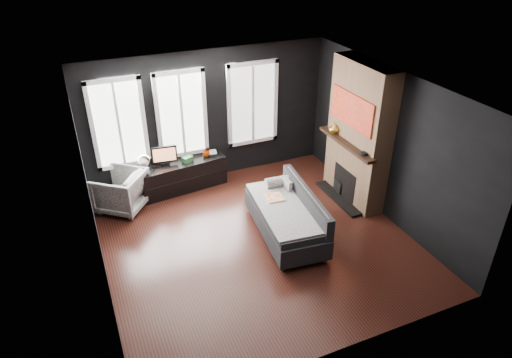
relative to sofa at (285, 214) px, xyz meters
name	(u,v)px	position (x,y,z in m)	size (l,w,h in m)	color
floor	(258,241)	(-0.52, 0.01, -0.42)	(5.00, 5.00, 0.00)	black
ceiling	(258,90)	(-0.52, 0.01, 2.28)	(5.00, 5.00, 0.00)	white
wall_back	(208,117)	(-0.52, 2.51, 0.93)	(5.00, 0.02, 2.70)	black
wall_left	(92,207)	(-3.02, 0.01, 0.93)	(0.02, 5.00, 2.70)	black
wall_right	(388,145)	(1.98, 0.01, 0.93)	(0.02, 5.00, 2.70)	black
windows	(183,69)	(-0.97, 2.47, 1.96)	(4.00, 0.16, 1.76)	white
fireplace	(359,134)	(1.78, 0.61, 0.93)	(0.70, 1.62, 2.70)	#93724C
sofa	(285,214)	(0.00, 0.00, 0.00)	(0.98, 1.96, 0.84)	#27272A
stripe_pillow	(286,187)	(0.27, 0.54, 0.19)	(0.07, 0.32, 0.32)	gray
armchair	(120,189)	(-2.47, 1.96, 0.00)	(0.82, 0.77, 0.84)	white
media_console	(182,175)	(-1.22, 2.25, -0.12)	(1.76, 0.55, 0.61)	black
monitor	(164,154)	(-1.53, 2.24, 0.41)	(0.50, 0.11, 0.45)	black
desk_fan	(144,162)	(-1.94, 2.17, 0.35)	(0.23, 0.23, 0.33)	gray
mug	(206,153)	(-0.68, 2.27, 0.25)	(0.14, 0.11, 0.14)	#D14607
book	(209,148)	(-0.58, 2.40, 0.29)	(0.16, 0.02, 0.21)	tan
storage_box	(187,159)	(-1.09, 2.19, 0.24)	(0.20, 0.13, 0.11)	#327439
mantel_vase	(334,128)	(1.53, 1.06, 0.91)	(0.20, 0.21, 0.20)	#BE8A25
mantel_clock	(364,154)	(1.53, 0.06, 0.83)	(0.12, 0.12, 0.04)	black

